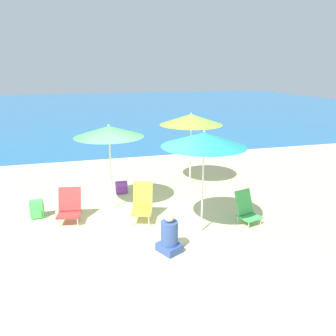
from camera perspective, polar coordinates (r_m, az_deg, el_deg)
ground_plane at (r=7.13m, az=-6.67°, el=-11.60°), size 60.00×60.00×0.00m
sea_water at (r=32.88m, az=-14.04°, el=10.27°), size 60.00×40.00×0.01m
beach_umbrella_green at (r=7.92m, az=-10.26°, el=6.26°), size 1.66×1.66×2.14m
beach_umbrella_teal at (r=6.62m, az=6.30°, el=4.94°), size 1.74×1.74×2.21m
beach_umbrella_lime at (r=9.72m, az=4.05°, el=8.44°), size 1.85×1.85×2.18m
beach_chair_green at (r=7.74m, az=13.48°, el=-6.84°), size 0.57×0.62×0.74m
beach_chair_yellow at (r=7.60m, az=-4.50°, el=-5.98°), size 0.61×0.68×0.90m
beach_chair_red at (r=7.89m, az=-16.79°, el=-6.35°), size 0.59×0.64×0.78m
person_seated_near at (r=6.38m, az=0.24°, el=-11.78°), size 0.52×0.55×0.81m
backpack_purple at (r=9.42m, az=-8.10°, el=-3.40°), size 0.33×0.21×0.33m
backpack_green at (r=8.39m, az=-21.86°, el=-6.69°), size 0.30×0.25×0.43m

